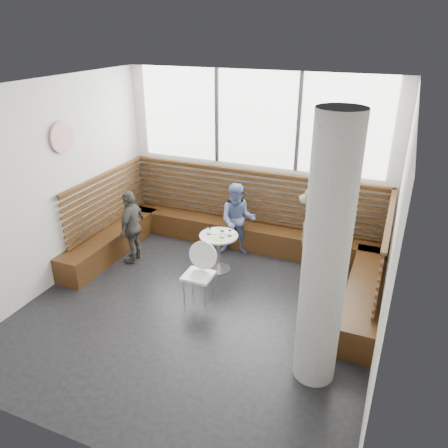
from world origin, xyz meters
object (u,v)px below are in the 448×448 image
at_px(concrete_column, 326,259).
at_px(child_left, 132,227).
at_px(cafe_table, 219,245).
at_px(child_back, 238,220).
at_px(cafe_chair, 200,268).
at_px(adult_man, 316,238).

height_order(concrete_column, child_left, concrete_column).
relative_size(concrete_column, cafe_table, 4.77).
bearing_deg(child_back, cafe_chair, -107.14).
bearing_deg(cafe_table, adult_man, 4.81).
height_order(concrete_column, cafe_table, concrete_column).
bearing_deg(child_back, cafe_table, -114.08).
bearing_deg(cafe_chair, child_left, 156.78).
bearing_deg(child_left, adult_man, 90.79).
bearing_deg(cafe_chair, child_back, 89.27).
distance_m(concrete_column, cafe_chair, 2.38).
distance_m(cafe_chair, child_left, 1.76).
relative_size(adult_man, child_back, 1.27).
height_order(cafe_chair, child_left, child_left).
bearing_deg(cafe_table, concrete_column, -41.76).
height_order(cafe_table, adult_man, adult_man).
xyz_separation_m(cafe_chair, child_left, (-1.63, 0.66, 0.11)).
distance_m(cafe_table, cafe_chair, 0.93).
xyz_separation_m(concrete_column, cafe_chair, (-1.94, 0.90, -1.05)).
distance_m(adult_man, child_left, 3.16).
height_order(cafe_table, child_back, child_back).
height_order(cafe_table, child_left, child_left).
bearing_deg(adult_man, concrete_column, -165.82).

